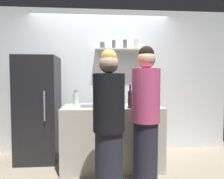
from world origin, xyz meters
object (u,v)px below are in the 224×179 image
water_bottle_plastic (76,98)px  wine_bottle_green_glass (136,98)px  wine_bottle_pale_glass (156,98)px  wine_bottle_dark_glass (130,99)px  baking_pan (93,105)px  wine_bottle_amber_glass (147,97)px  person_blonde (109,127)px  utensil_holder (123,101)px  person_pink_top (146,118)px  refrigerator (39,109)px

water_bottle_plastic → wine_bottle_green_glass: bearing=-7.0°
wine_bottle_pale_glass → wine_bottle_green_glass: (-0.25, 0.22, -0.02)m
wine_bottle_dark_glass → wine_bottle_pale_glass: same height
baking_pan → water_bottle_plastic: bearing=137.4°
wine_bottle_pale_glass → wine_bottle_amber_glass: (-0.07, 0.26, 0.00)m
person_blonde → wine_bottle_dark_glass: bearing=-29.4°
wine_bottle_dark_glass → wine_bottle_amber_glass: bearing=45.3°
baking_pan → water_bottle_plastic: (-0.27, 0.25, 0.08)m
utensil_holder → wine_bottle_green_glass: (0.20, -0.04, 0.05)m
baking_pan → utensil_holder: (0.46, 0.17, 0.04)m
utensil_holder → person_pink_top: (0.19, -0.71, -0.13)m
wine_bottle_dark_glass → wine_bottle_green_glass: bearing=65.2°
refrigerator → baking_pan: size_ratio=4.99×
wine_bottle_pale_glass → utensil_holder: bearing=149.6°
wine_bottle_amber_glass → person_blonde: bearing=-124.6°
utensil_holder → wine_bottle_pale_glass: bearing=-30.4°
baking_pan → water_bottle_plastic: water_bottle_plastic is taller
utensil_holder → wine_bottle_green_glass: 0.20m
wine_bottle_dark_glass → baking_pan: bearing=163.6°
wine_bottle_amber_glass → refrigerator: bearing=172.2°
wine_bottle_amber_glass → water_bottle_plastic: (-1.11, 0.08, -0.03)m
wine_bottle_amber_glass → baking_pan: bearing=-168.8°
wine_bottle_pale_glass → wine_bottle_amber_glass: wine_bottle_pale_glass is taller
wine_bottle_green_glass → wine_bottle_dark_glass: bearing=-114.8°
baking_pan → utensil_holder: size_ratio=1.52×
wine_bottle_amber_glass → water_bottle_plastic: 1.12m
utensil_holder → wine_bottle_amber_glass: size_ratio=0.67×
wine_bottle_pale_glass → water_bottle_plastic: (-1.18, 0.34, -0.03)m
wine_bottle_green_glass → person_pink_top: size_ratio=0.18×
refrigerator → person_blonde: 1.61m
wine_bottle_pale_glass → wine_bottle_amber_glass: 0.27m
wine_bottle_amber_glass → utensil_holder: bearing=179.5°
wine_bottle_dark_glass → person_blonde: person_blonde is taller
wine_bottle_dark_glass → person_pink_top: size_ratio=0.20×
utensil_holder → water_bottle_plastic: water_bottle_plastic is taller
baking_pan → person_pink_top: (0.65, -0.54, -0.09)m
water_bottle_plastic → person_blonde: size_ratio=0.14×
wine_bottle_pale_glass → person_pink_top: bearing=-120.2°
person_blonde → water_bottle_plastic: bearing=22.9°
utensil_holder → wine_bottle_pale_glass: (0.45, -0.26, 0.06)m
baking_pan → person_blonde: (0.19, -0.78, -0.14)m
baking_pan → refrigerator: bearing=155.5°
baking_pan → utensil_holder: utensil_holder is taller
wine_bottle_pale_glass → person_blonde: (-0.72, -0.69, -0.24)m
utensil_holder → wine_bottle_pale_glass: size_ratio=0.65×
refrigerator → wine_bottle_green_glass: size_ratio=5.48×
wine_bottle_amber_glass → person_blonde: (-0.66, -0.95, -0.24)m
baking_pan → wine_bottle_green_glass: 0.68m
baking_pan → wine_bottle_dark_glass: bearing=-16.4°
baking_pan → wine_bottle_pale_glass: wine_bottle_pale_glass is taller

